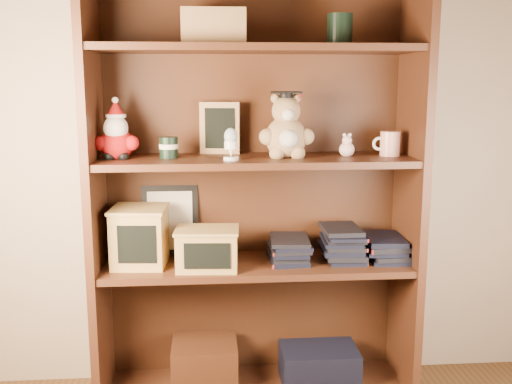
% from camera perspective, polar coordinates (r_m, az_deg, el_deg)
% --- Properties ---
extents(bookcase, '(1.20, 0.35, 1.60)m').
position_cam_1_polar(bookcase, '(2.27, -0.17, -0.78)').
color(bookcase, '#452313').
rests_on(bookcase, ground).
extents(shelf_lower, '(1.14, 0.33, 0.02)m').
position_cam_1_polar(shelf_lower, '(2.29, -0.00, -6.98)').
color(shelf_lower, '#452313').
rests_on(shelf_lower, ground).
extents(shelf_upper, '(1.14, 0.33, 0.02)m').
position_cam_1_polar(shelf_upper, '(2.20, -0.00, 3.01)').
color(shelf_upper, '#452313').
rests_on(shelf_upper, ground).
extents(santa_plush, '(0.16, 0.12, 0.23)m').
position_cam_1_polar(santa_plush, '(2.20, -13.15, 5.23)').
color(santa_plush, '#A50F0F').
rests_on(santa_plush, shelf_upper).
extents(teachers_tin, '(0.07, 0.07, 0.08)m').
position_cam_1_polar(teachers_tin, '(2.19, -8.31, 4.23)').
color(teachers_tin, black).
rests_on(teachers_tin, shelf_upper).
extents(chalkboard_plaque, '(0.15, 0.10, 0.20)m').
position_cam_1_polar(chalkboard_plaque, '(2.29, -3.47, 6.01)').
color(chalkboard_plaque, '#9E7547').
rests_on(chalkboard_plaque, shelf_upper).
extents(egg_cup, '(0.05, 0.05, 0.11)m').
position_cam_1_polar(egg_cup, '(2.11, -2.40, 4.69)').
color(egg_cup, white).
rests_on(egg_cup, shelf_upper).
extents(grad_teddy_bear, '(0.20, 0.17, 0.25)m').
position_cam_1_polar(grad_teddy_bear, '(2.19, 2.89, 5.76)').
color(grad_teddy_bear, '#A68357').
rests_on(grad_teddy_bear, shelf_upper).
extents(pink_figurine, '(0.06, 0.06, 0.09)m').
position_cam_1_polar(pink_figurine, '(2.24, 8.64, 4.23)').
color(pink_figurine, beige).
rests_on(pink_figurine, shelf_upper).
extents(teacher_mug, '(0.10, 0.07, 0.09)m').
position_cam_1_polar(teacher_mug, '(2.28, 12.58, 4.52)').
color(teacher_mug, silver).
rests_on(teacher_mug, shelf_upper).
extents(certificate_frame, '(0.22, 0.06, 0.27)m').
position_cam_1_polar(certificate_frame, '(2.38, -8.18, -2.66)').
color(certificate_frame, black).
rests_on(certificate_frame, shelf_lower).
extents(treats_box, '(0.21, 0.21, 0.22)m').
position_cam_1_polar(treats_box, '(2.26, -11.01, -4.13)').
color(treats_box, tan).
rests_on(treats_box, shelf_lower).
extents(pencils_box, '(0.24, 0.18, 0.15)m').
position_cam_1_polar(pencils_box, '(2.19, -4.67, -5.37)').
color(pencils_box, tan).
rests_on(pencils_box, shelf_lower).
extents(book_stack_left, '(0.14, 0.20, 0.10)m').
position_cam_1_polar(book_stack_left, '(2.28, 3.07, -5.44)').
color(book_stack_left, black).
rests_on(book_stack_left, shelf_lower).
extents(book_stack_mid, '(0.14, 0.20, 0.13)m').
position_cam_1_polar(book_stack_mid, '(2.31, 8.19, -4.90)').
color(book_stack_mid, black).
rests_on(book_stack_mid, shelf_lower).
extents(book_stack_right, '(0.14, 0.20, 0.08)m').
position_cam_1_polar(book_stack_right, '(2.36, 12.24, -5.31)').
color(book_stack_right, black).
rests_on(book_stack_right, shelf_lower).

